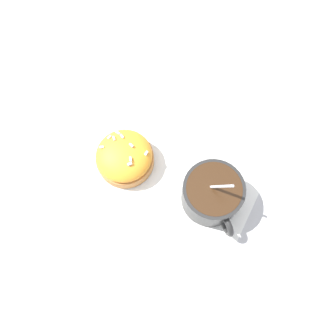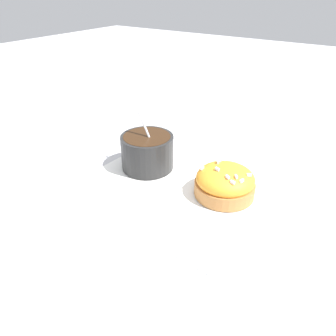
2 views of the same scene
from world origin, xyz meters
name	(u,v)px [view 2 (image 2 of 2)]	position (x,y,z in m)	size (l,w,h in m)	color
ground_plane	(179,184)	(0.00, 0.00, 0.00)	(3.00, 3.00, 0.00)	#B2B2B7
paper_napkin	(179,184)	(0.00, 0.00, 0.00)	(0.31, 0.29, 0.00)	white
coffee_cup	(147,150)	(-0.08, 0.01, 0.04)	(0.10, 0.10, 0.11)	black
frosted_pastry	(225,182)	(0.08, 0.01, 0.03)	(0.09, 0.09, 0.05)	#B2753D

